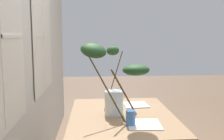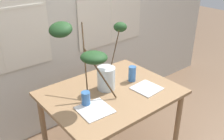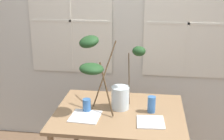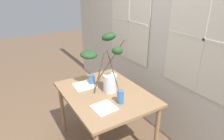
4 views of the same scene
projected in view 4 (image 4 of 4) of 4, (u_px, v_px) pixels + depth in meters
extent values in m
cube|color=beige|center=(163.00, 31.00, 2.53)|extent=(4.96, 0.12, 2.81)
cube|color=white|center=(129.00, 21.00, 2.98)|extent=(0.86, 0.01, 1.11)
cube|color=silver|center=(129.00, 21.00, 2.98)|extent=(0.93, 0.01, 1.18)
cube|color=silver|center=(128.00, 21.00, 2.98)|extent=(0.02, 0.01, 1.11)
cube|color=silver|center=(128.00, 21.00, 2.98)|extent=(0.86, 0.01, 0.02)
cube|color=white|center=(204.00, 39.00, 1.98)|extent=(0.86, 0.01, 1.11)
cube|color=silver|center=(204.00, 39.00, 1.98)|extent=(0.93, 0.01, 1.18)
cube|color=silver|center=(204.00, 40.00, 1.97)|extent=(0.02, 0.01, 1.11)
cube|color=silver|center=(204.00, 40.00, 1.97)|extent=(0.86, 0.01, 0.02)
cube|color=#93704C|center=(105.00, 93.00, 2.38)|extent=(1.15, 0.90, 0.03)
cylinder|color=#93704C|center=(62.00, 109.00, 2.75)|extent=(0.05, 0.05, 0.73)
cylinder|color=#93704C|center=(111.00, 94.00, 3.12)|extent=(0.05, 0.05, 0.73)
cylinder|color=#93704C|center=(157.00, 133.00, 2.31)|extent=(0.05, 0.05, 0.73)
cylinder|color=silver|center=(110.00, 83.00, 2.37)|extent=(0.16, 0.16, 0.21)
cylinder|color=silver|center=(110.00, 88.00, 2.39)|extent=(0.15, 0.15, 0.07)
cylinder|color=#47331E|center=(113.00, 72.00, 2.23)|extent=(0.01, 0.17, 0.54)
ellipsoid|color=#1E421E|center=(117.00, 51.00, 2.07)|extent=(0.12, 0.12, 0.09)
cylinder|color=#47331E|center=(99.00, 72.00, 2.38)|extent=(0.17, 0.24, 0.42)
ellipsoid|color=#1E421E|center=(89.00, 54.00, 2.35)|extent=(0.29, 0.29, 0.10)
cylinder|color=#47331E|center=(109.00, 63.00, 2.46)|extent=(0.19, 0.33, 0.57)
ellipsoid|color=#1E421E|center=(109.00, 37.00, 2.51)|extent=(0.27, 0.27, 0.16)
cylinder|color=#386BAD|center=(91.00, 79.00, 2.56)|extent=(0.07, 0.07, 0.12)
cylinder|color=#386BAD|center=(120.00, 97.00, 2.13)|extent=(0.07, 0.07, 0.15)
cube|color=white|center=(84.00, 86.00, 2.52)|extent=(0.26, 0.26, 0.01)
cube|color=white|center=(104.00, 108.00, 2.07)|extent=(0.24, 0.24, 0.01)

